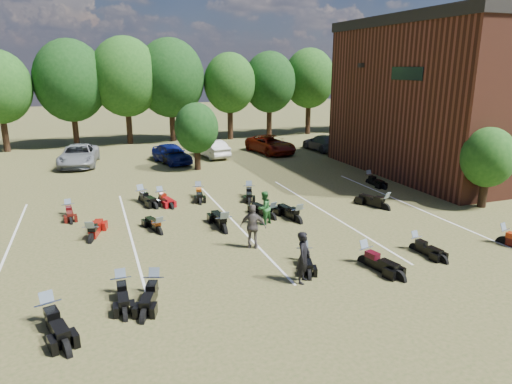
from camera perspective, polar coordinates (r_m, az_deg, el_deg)
name	(u,v)px	position (r m, az deg, el deg)	size (l,w,h in m)	color
ground	(319,236)	(20.92, 7.84, -5.53)	(160.00, 160.00, 0.00)	brown
car_2	(79,155)	(37.86, -21.28, 4.29)	(2.65, 5.74, 1.60)	gray
car_3	(169,152)	(37.98, -10.85, 4.92)	(1.90, 4.68, 1.36)	black
car_4	(172,153)	(36.84, -10.51, 4.76)	(1.82, 4.51, 1.54)	navy
car_5	(212,149)	(38.84, -5.58, 5.42)	(1.53, 4.39, 1.45)	beige
car_6	(271,144)	(40.52, 1.83, 5.97)	(2.56, 5.55, 1.54)	#5B0F05
car_7	(323,143)	(42.07, 8.34, 6.10)	(2.02, 4.97, 1.44)	#39393F
person_black	(303,257)	(16.27, 5.94, -8.12)	(0.69, 0.45, 1.90)	black
person_green	(264,208)	(22.04, 1.00, -2.00)	(0.81, 0.63, 1.66)	#25642B
person_grey	(253,227)	(19.15, -0.37, -4.34)	(1.12, 0.46, 1.90)	#59504C
motorcycle_0	(122,294)	(16.42, -16.40, -12.15)	(0.70, 2.19, 1.22)	black
motorcycle_1	(50,323)	(15.49, -24.30, -14.74)	(0.79, 2.49, 1.39)	black
motorcycle_2	(155,294)	(16.17, -12.53, -12.33)	(0.72, 2.26, 1.26)	black
motorcycle_3	(304,261)	(18.33, 6.01, -8.58)	(0.65, 2.04, 1.14)	black
motorcycle_4	(415,250)	(20.43, 19.24, -6.81)	(0.64, 2.00, 1.12)	black
motorcycle_5	(365,263)	(18.53, 13.43, -8.66)	(0.75, 2.34, 1.30)	black
motorcycle_6	(503,244)	(22.64, 28.51, -5.69)	(0.72, 2.27, 1.27)	#3F0A09
motorcycle_7	(92,241)	(21.46, -19.85, -5.79)	(0.75, 2.36, 1.32)	maroon
motorcycle_8	(160,234)	(21.53, -11.96, -5.10)	(0.67, 2.09, 1.16)	black
motorcycle_9	(224,232)	(21.34, -3.98, -4.99)	(0.80, 2.52, 1.41)	black
motorcycle_10	(298,222)	(22.63, 5.24, -3.80)	(0.78, 2.44, 1.36)	black
motorcycle_11	(272,219)	(23.05, 1.99, -3.39)	(0.73, 2.28, 1.27)	black
motorcycle_12	(385,209)	(25.49, 15.77, -2.11)	(0.77, 2.42, 1.35)	black
motorcycle_14	(69,215)	(25.62, -22.32, -2.62)	(0.65, 2.03, 1.13)	#4B0E0A
motorcycle_15	(161,201)	(26.55, -11.81, -1.15)	(0.69, 2.16, 1.20)	#9D0B11
motorcycle_16	(142,201)	(26.85, -14.09, -1.11)	(0.76, 2.37, 1.32)	black
motorcycle_17	(199,196)	(27.25, -7.19, -0.51)	(0.69, 2.17, 1.21)	black
motorcycle_19	(249,196)	(27.12, -0.89, -0.47)	(0.70, 2.21, 1.23)	black
motorcycle_20	(369,183)	(30.94, 13.94, 1.08)	(0.69, 2.16, 1.20)	black
tree_line	(175,78)	(46.96, -10.13, 13.84)	(56.00, 6.00, 9.79)	black
young_tree_near_building	(488,157)	(27.29, 27.01, 3.87)	(2.80, 2.80, 4.16)	black
young_tree_midfield	(196,128)	(33.79, -7.45, 7.93)	(3.20, 3.20, 4.70)	black
parking_lines	(236,223)	(22.43, -2.57, -3.92)	(20.10, 14.00, 0.01)	silver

